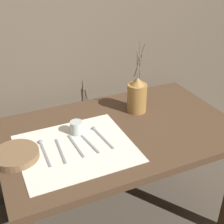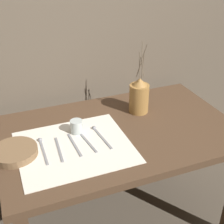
% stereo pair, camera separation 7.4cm
% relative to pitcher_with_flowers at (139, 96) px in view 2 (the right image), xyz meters
% --- Properties ---
extents(ground_plane, '(12.00, 12.00, 0.00)m').
position_rel_pitcher_with_flowers_xyz_m(ground_plane, '(-0.19, -0.15, -0.83)').
color(ground_plane, brown).
extents(stone_wall_back, '(7.00, 0.06, 2.40)m').
position_rel_pitcher_with_flowers_xyz_m(stone_wall_back, '(-0.19, 0.37, 0.37)').
color(stone_wall_back, brown).
rests_on(stone_wall_back, ground_plane).
extents(wooden_table, '(1.29, 0.80, 0.73)m').
position_rel_pitcher_with_flowers_xyz_m(wooden_table, '(-0.19, -0.15, -0.19)').
color(wooden_table, '#4C3523').
rests_on(wooden_table, ground_plane).
extents(linen_cloth, '(0.56, 0.49, 0.00)m').
position_rel_pitcher_with_flowers_xyz_m(linen_cloth, '(-0.46, -0.21, -0.10)').
color(linen_cloth, silver).
rests_on(linen_cloth, wooden_table).
extents(pitcher_with_flowers, '(0.12, 0.12, 0.43)m').
position_rel_pitcher_with_flowers_xyz_m(pitcher_with_flowers, '(0.00, 0.00, 0.00)').
color(pitcher_with_flowers, olive).
rests_on(pitcher_with_flowers, wooden_table).
extents(wooden_bowl, '(0.22, 0.22, 0.04)m').
position_rel_pitcher_with_flowers_xyz_m(wooden_bowl, '(-0.74, -0.17, -0.08)').
color(wooden_bowl, brown).
rests_on(wooden_bowl, wooden_table).
extents(glass_tumbler_near, '(0.07, 0.07, 0.07)m').
position_rel_pitcher_with_flowers_xyz_m(glass_tumbler_near, '(-0.41, -0.09, -0.06)').
color(glass_tumbler_near, '#B7C1BC').
rests_on(glass_tumbler_near, wooden_table).
extents(spoon_inner, '(0.02, 0.22, 0.02)m').
position_rel_pitcher_with_flowers_xyz_m(spoon_inner, '(-0.61, -0.14, -0.09)').
color(spoon_inner, gray).
rests_on(spoon_inner, wooden_table).
extents(knife_center, '(0.03, 0.21, 0.00)m').
position_rel_pitcher_with_flowers_xyz_m(knife_center, '(-0.54, -0.21, -0.10)').
color(knife_center, gray).
rests_on(knife_center, wooden_table).
extents(fork_inner, '(0.02, 0.21, 0.00)m').
position_rel_pitcher_with_flowers_xyz_m(fork_inner, '(-0.45, -0.20, -0.10)').
color(fork_inner, gray).
rests_on(fork_inner, wooden_table).
extents(fork_outer, '(0.04, 0.21, 0.00)m').
position_rel_pitcher_with_flowers_xyz_m(fork_outer, '(-0.38, -0.20, -0.10)').
color(fork_outer, gray).
rests_on(fork_outer, wooden_table).
extents(spoon_outer, '(0.04, 0.22, 0.02)m').
position_rel_pitcher_with_flowers_xyz_m(spoon_outer, '(-0.31, -0.14, -0.09)').
color(spoon_outer, gray).
rests_on(spoon_outer, wooden_table).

